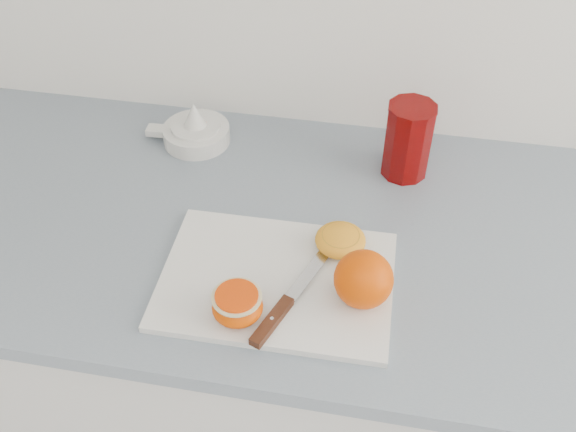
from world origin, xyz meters
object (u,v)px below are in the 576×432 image
at_px(citrus_juicer, 195,131).
at_px(cutting_board, 277,280).
at_px(half_orange, 237,305).
at_px(red_tumbler, 407,143).
at_px(counter, 292,372).

bearing_deg(citrus_juicer, cutting_board, -55.71).
xyz_separation_m(half_orange, citrus_juicer, (-0.18, 0.41, -0.01)).
xyz_separation_m(citrus_juicer, red_tumbler, (0.40, -0.02, 0.04)).
distance_m(half_orange, citrus_juicer, 0.45).
relative_size(counter, red_tumbler, 16.44).
bearing_deg(red_tumbler, half_orange, -119.33).
xyz_separation_m(cutting_board, citrus_juicer, (-0.22, 0.33, 0.02)).
distance_m(counter, cutting_board, 0.47).
relative_size(counter, citrus_juicer, 14.31).
relative_size(half_orange, citrus_juicer, 0.45).
height_order(cutting_board, half_orange, half_orange).
relative_size(cutting_board, half_orange, 4.80).
xyz_separation_m(counter, cutting_board, (-0.00, -0.13, 0.45)).
bearing_deg(citrus_juicer, half_orange, -65.85).
bearing_deg(counter, cutting_board, -90.38).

